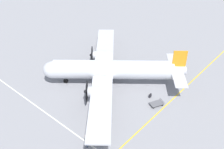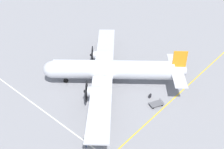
% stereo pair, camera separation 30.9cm
% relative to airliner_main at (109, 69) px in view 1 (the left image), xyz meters
% --- Properties ---
extents(ground_plane, '(300.00, 300.00, 0.00)m').
position_rel_airliner_main_xyz_m(ground_plane, '(0.24, -0.29, -2.45)').
color(ground_plane, gray).
extents(apron_line_eastwest, '(120.00, 0.16, 0.01)m').
position_rel_airliner_main_xyz_m(apron_line_eastwest, '(0.24, -8.80, -2.44)').
color(apron_line_eastwest, gold).
rests_on(apron_line_eastwest, ground_plane).
extents(apron_line_northsouth, '(0.16, 120.00, 0.01)m').
position_rel_airliner_main_xyz_m(apron_line_northsouth, '(-9.99, -0.29, -2.44)').
color(apron_line_northsouth, silver).
rests_on(apron_line_northsouth, ground_plane).
extents(airliner_main, '(21.95, 20.75, 5.55)m').
position_rel_airliner_main_xyz_m(airliner_main, '(0.00, 0.00, 0.00)').
color(airliner_main, silver).
rests_on(airliner_main, ground_plane).
extents(crew_foreground, '(0.37, 0.58, 1.86)m').
position_rel_airliner_main_xyz_m(crew_foreground, '(-10.38, -5.82, -1.31)').
color(crew_foreground, navy).
rests_on(crew_foreground, ground_plane).
extents(suitcase_near_door, '(0.45, 0.19, 0.59)m').
position_rel_airliner_main_xyz_m(suitcase_near_door, '(1.28, -6.26, -2.17)').
color(suitcase_near_door, '#232328').
rests_on(suitcase_near_door, ground_plane).
extents(baggage_cart, '(2.02, 1.71, 0.56)m').
position_rel_airliner_main_xyz_m(baggage_cart, '(0.51, -7.81, -2.17)').
color(baggage_cart, '#56565B').
rests_on(baggage_cart, ground_plane).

